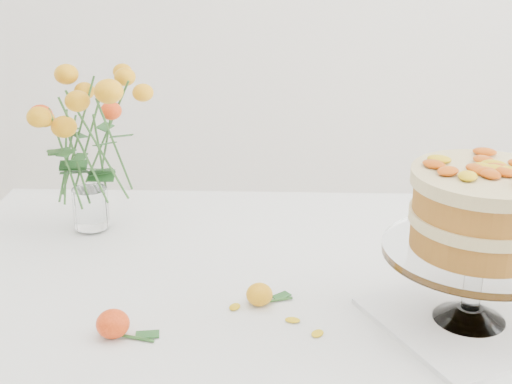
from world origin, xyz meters
TOP-DOWN VIEW (x-y plane):
  - table at (0.00, 0.00)m, footprint 1.43×0.93m
  - napkin at (0.27, -0.14)m, footprint 0.38×0.38m
  - cake_stand at (0.27, -0.14)m, footprint 0.30×0.30m
  - rose_vase at (-0.45, 0.22)m, footprint 0.28×0.28m
  - loose_rose_near at (-0.08, -0.09)m, footprint 0.08×0.05m
  - loose_rose_far at (-0.31, -0.19)m, footprint 0.10×0.05m
  - stray_petal_a at (-0.12, -0.10)m, footprint 0.03×0.02m
  - stray_petal_b at (-0.02, -0.14)m, footprint 0.03×0.02m
  - stray_petal_c at (0.02, -0.18)m, footprint 0.03×0.02m

SIDE VIEW (x-z plane):
  - table at x=0.00m, z-range 0.30..1.05m
  - stray_petal_a at x=-0.12m, z-range 0.76..0.76m
  - stray_petal_b at x=-0.02m, z-range 0.76..0.76m
  - stray_petal_c at x=0.02m, z-range 0.76..0.76m
  - napkin at x=0.27m, z-range 0.76..0.77m
  - loose_rose_near at x=-0.08m, z-range 0.76..0.80m
  - loose_rose_far at x=-0.31m, z-range 0.76..0.80m
  - cake_stand at x=0.27m, z-range 0.81..1.08m
  - rose_vase at x=-0.45m, z-range 0.79..1.17m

